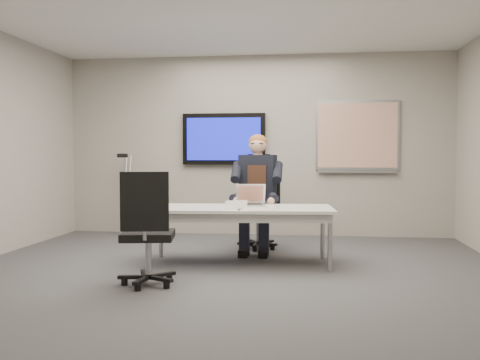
# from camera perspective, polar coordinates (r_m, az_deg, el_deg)

# --- Properties ---
(floor) EXTENTS (6.00, 6.00, 0.02)m
(floor) POSITION_cam_1_polar(r_m,az_deg,el_deg) (5.53, -1.50, -10.37)
(floor) COLOR #3A3A3C
(floor) RESTS_ON ground
(wall_back) EXTENTS (6.00, 0.02, 2.80)m
(wall_back) POSITION_cam_1_polar(r_m,az_deg,el_deg) (8.36, 1.71, 3.71)
(wall_back) COLOR #9D968E
(wall_back) RESTS_ON ground
(wall_front) EXTENTS (6.00, 0.02, 2.80)m
(wall_front) POSITION_cam_1_polar(r_m,az_deg,el_deg) (2.47, -12.54, 6.14)
(wall_front) COLOR #9D968E
(wall_front) RESTS_ON ground
(conference_table) EXTENTS (2.18, 1.06, 0.65)m
(conference_table) POSITION_cam_1_polar(r_m,az_deg,el_deg) (6.14, -0.03, -3.60)
(conference_table) COLOR white
(conference_table) RESTS_ON ground
(tv_display) EXTENTS (1.30, 0.09, 0.80)m
(tv_display) POSITION_cam_1_polar(r_m,az_deg,el_deg) (8.38, -1.74, 4.39)
(tv_display) COLOR black
(tv_display) RESTS_ON wall_back
(whiteboard) EXTENTS (1.25, 0.08, 1.10)m
(whiteboard) POSITION_cam_1_polar(r_m,az_deg,el_deg) (8.33, 12.40, 4.55)
(whiteboard) COLOR #999DA1
(whiteboard) RESTS_ON wall_back
(office_chair_far) EXTENTS (0.65, 0.65, 1.04)m
(office_chair_far) POSITION_cam_1_polar(r_m,az_deg,el_deg) (7.19, 2.11, -4.71)
(office_chair_far) COLOR black
(office_chair_far) RESTS_ON ground
(office_chair_near) EXTENTS (0.60, 0.60, 1.10)m
(office_chair_near) POSITION_cam_1_polar(r_m,az_deg,el_deg) (5.19, -9.83, -7.43)
(office_chair_near) COLOR black
(office_chair_near) RESTS_ON ground
(seated_person) EXTENTS (0.50, 0.85, 1.52)m
(seated_person) POSITION_cam_1_polar(r_m,az_deg,el_deg) (6.89, 1.76, -2.61)
(seated_person) COLOR #1D2030
(seated_person) RESTS_ON office_chair_far
(crutch) EXTENTS (0.42, 0.69, 1.35)m
(crutch) POSITION_cam_1_polar(r_m,az_deg,el_deg) (8.61, -12.05, -1.37)
(crutch) COLOR #B4B5BC
(crutch) RESTS_ON ground
(laptop) EXTENTS (0.40, 0.40, 0.25)m
(laptop) POSITION_cam_1_polar(r_m,az_deg,el_deg) (6.35, 1.05, -2.15)
(laptop) COLOR #B7B7BA
(laptop) RESTS_ON conference_table
(name_tent) EXTENTS (0.25, 0.15, 0.10)m
(name_tent) POSITION_cam_1_polar(r_m,az_deg,el_deg) (5.91, -0.39, -2.65)
(name_tent) COLOR white
(name_tent) RESTS_ON conference_table
(pen) EXTENTS (0.01, 0.16, 0.01)m
(pen) POSITION_cam_1_polar(r_m,az_deg,el_deg) (5.81, -0.08, -3.15)
(pen) COLOR black
(pen) RESTS_ON conference_table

